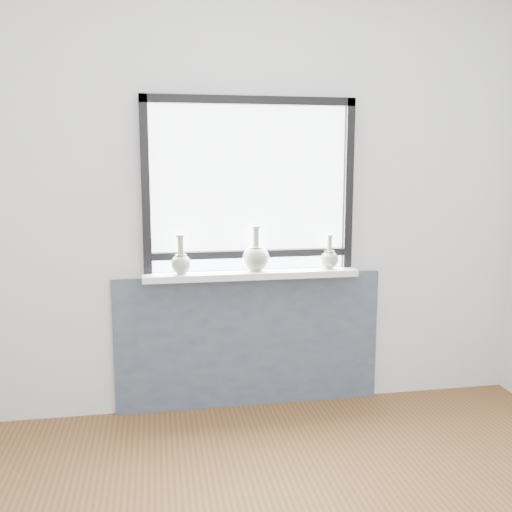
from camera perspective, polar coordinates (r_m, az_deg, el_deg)
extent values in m
cube|color=silver|center=(3.55, -0.74, 5.13)|extent=(3.60, 0.02, 2.60)
cube|color=#4C5B6B|center=(3.69, -0.64, -8.51)|extent=(1.70, 0.03, 0.86)
cube|color=white|center=(3.51, -0.46, -1.84)|extent=(1.32, 0.18, 0.04)
cube|color=black|center=(3.45, -10.99, 6.92)|extent=(0.05, 0.06, 1.05)
cube|color=black|center=(3.65, 9.19, 7.10)|extent=(0.05, 0.06, 1.05)
cube|color=black|center=(3.51, -0.63, 15.30)|extent=(1.30, 0.06, 0.05)
cube|color=black|center=(3.54, -0.60, 0.22)|extent=(1.20, 0.05, 0.04)
cube|color=white|center=(3.52, -0.68, 6.73)|extent=(1.20, 0.01, 1.00)
cylinder|color=gray|center=(3.45, -7.49, -1.72)|extent=(0.06, 0.06, 0.01)
ellipsoid|color=gray|center=(3.44, -7.51, -0.83)|extent=(0.13, 0.13, 0.12)
cone|color=gray|center=(3.43, -7.53, -0.09)|extent=(0.07, 0.07, 0.03)
cylinder|color=gray|center=(3.42, -7.55, 0.90)|extent=(0.04, 0.04, 0.13)
cylinder|color=gray|center=(3.41, -7.57, 2.05)|extent=(0.07, 0.07, 0.01)
cylinder|color=gray|center=(3.52, -0.01, -1.42)|extent=(0.08, 0.08, 0.01)
ellipsoid|color=gray|center=(3.50, -0.01, -0.23)|extent=(0.17, 0.17, 0.16)
cone|color=gray|center=(3.49, -0.01, 0.71)|extent=(0.09, 0.09, 0.03)
cylinder|color=gray|center=(3.48, -0.01, 1.75)|extent=(0.04, 0.04, 0.14)
cylinder|color=gray|center=(3.48, -0.01, 2.94)|extent=(0.07, 0.07, 0.01)
cylinder|color=gray|center=(3.63, 7.30, -1.16)|extent=(0.05, 0.05, 0.01)
ellipsoid|color=gray|center=(3.62, 7.32, -0.36)|extent=(0.12, 0.12, 0.11)
cone|color=gray|center=(3.61, 7.34, 0.31)|extent=(0.07, 0.07, 0.03)
cylinder|color=gray|center=(3.61, 7.35, 1.10)|extent=(0.03, 0.03, 0.11)
cylinder|color=gray|center=(3.60, 7.37, 2.04)|extent=(0.04, 0.04, 0.01)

